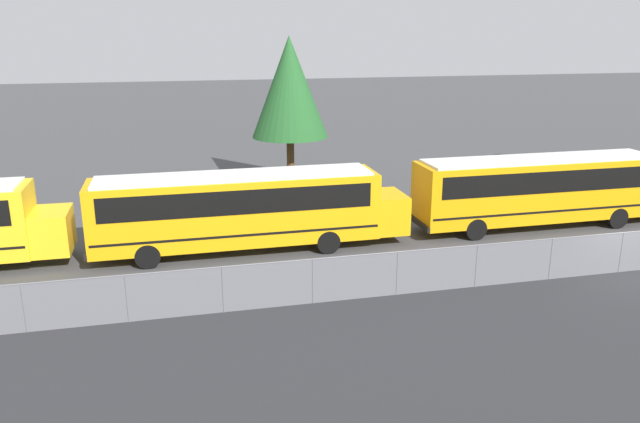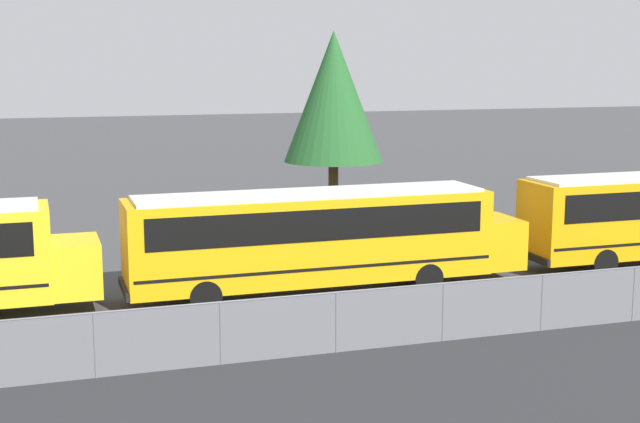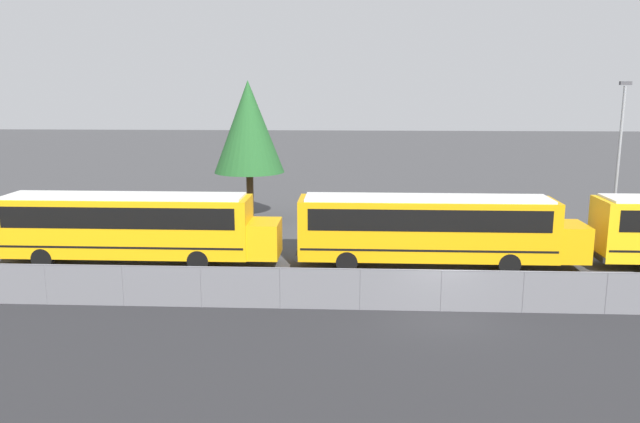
# 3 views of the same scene
# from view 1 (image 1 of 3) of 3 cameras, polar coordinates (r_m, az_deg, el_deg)

# --- Properties ---
(ground_plane) EXTENTS (200.00, 200.00, 0.00)m
(ground_plane) POSITION_cam_1_polar(r_m,az_deg,el_deg) (26.89, 25.59, -5.02)
(ground_plane) COLOR #424244
(fence) EXTENTS (109.42, 0.07, 1.64)m
(fence) POSITION_cam_1_polar(r_m,az_deg,el_deg) (26.61, 25.81, -3.34)
(fence) COLOR #9EA0A5
(fence) RESTS_ON ground_plane
(school_bus_2) EXTENTS (13.32, 2.45, 3.35)m
(school_bus_2) POSITION_cam_1_polar(r_m,az_deg,el_deg) (26.10, -7.00, 0.49)
(school_bus_2) COLOR #EDA80F
(school_bus_2) RESTS_ON ground_plane
(school_bus_3) EXTENTS (13.32, 2.45, 3.35)m
(school_bus_3) POSITION_cam_1_polar(r_m,az_deg,el_deg) (31.08, 19.80, 2.20)
(school_bus_3) COLOR orange
(school_bus_3) RESTS_ON ground_plane
(tree_0) EXTENTS (4.37, 4.37, 8.75)m
(tree_0) POSITION_cam_1_polar(r_m,az_deg,el_deg) (36.03, -2.80, 11.25)
(tree_0) COLOR #51381E
(tree_0) RESTS_ON ground_plane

